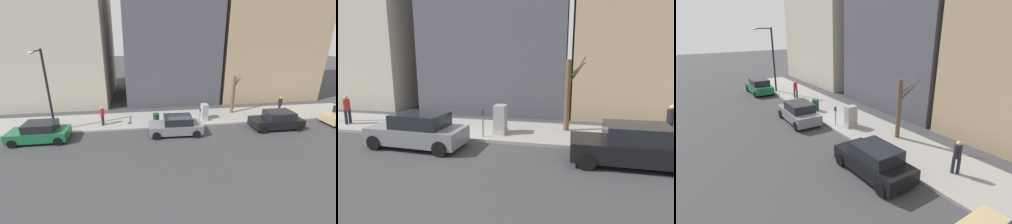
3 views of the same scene
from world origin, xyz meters
The scene contains 15 objects.
ground_plane centered at (0.00, 0.00, 0.00)m, with size 120.00×120.00×0.00m, color #38383A.
sidewalk centered at (2.00, 0.00, 0.07)m, with size 4.00×36.00×0.15m, color gray.
parked_car_black centered at (-1.27, -7.75, 0.74)m, with size 1.93×4.21×1.52m.
parked_car_grey centered at (-1.21, 0.90, 0.74)m, with size 2.04×4.26×1.52m.
parked_car_green centered at (-1.06, 11.19, 0.74)m, with size 1.94×4.21×1.52m.
parking_meter centered at (0.45, -1.53, 0.98)m, with size 0.14×0.10×1.35m.
utility_box centered at (1.30, -2.18, 0.85)m, with size 0.83×0.61×1.43m.
streetlamp centered at (0.28, 10.66, 4.02)m, with size 1.97×0.32×6.50m.
bare_tree centered at (2.62, -5.44, 2.08)m, with size 0.87×1.00×3.83m.
trash_bin centered at (0.90, 2.30, 0.60)m, with size 0.56×0.56×0.90m, color #14381E.
pedestrian_near_meter centered at (1.85, -10.02, 1.09)m, with size 0.36×0.36×1.66m.
pedestrian_midblock centered at (1.17, 6.90, 1.09)m, with size 0.40×0.36×1.66m.
office_tower_left centered at (11.38, -11.56, 11.18)m, with size 11.76×11.76×22.35m, color tan.
office_block_center centered at (10.60, -0.14, 8.54)m, with size 10.21×10.21×17.07m, color #4C4C56.
office_tower_right centered at (11.64, 13.11, 7.14)m, with size 12.28×12.28×14.29m, color #BCB29E.
Camera 1 is at (-17.43, 3.83, 7.87)m, focal length 24.00 mm.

